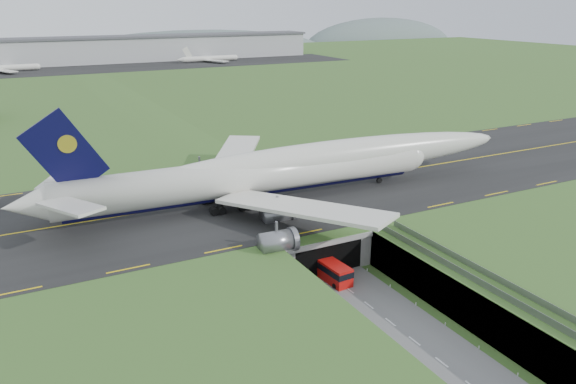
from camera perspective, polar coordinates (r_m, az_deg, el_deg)
ground at (r=84.30m, az=7.02°, el=-10.56°), size 900.00×900.00×0.00m
airfield_deck at (r=82.88m, az=7.10°, el=-8.75°), size 800.00×800.00×6.00m
trench_road at (r=79.07m, az=10.13°, el=-12.78°), size 12.00×75.00×0.20m
taxiway at (r=108.17m, az=-2.67°, el=-0.14°), size 800.00×44.00×0.18m
tunnel_portal at (r=95.56m, az=1.47°, el=-4.51°), size 17.00×22.30×6.00m
guideway at (r=76.30m, az=22.49°, el=-10.75°), size 3.00×53.00×7.05m
jumbo_jet at (r=104.15m, az=-0.11°, el=2.28°), size 97.53×62.17×20.58m
shuttle_tram at (r=87.67m, az=4.51°, el=-8.02°), size 3.33×7.56×3.01m
cargo_terminal at (r=363.02m, az=-21.18°, el=13.25°), size 320.00×67.00×15.60m
distant_hills at (r=503.66m, az=-15.40°, el=12.96°), size 700.00×91.00×60.00m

